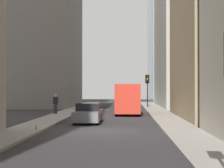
{
  "coord_description": "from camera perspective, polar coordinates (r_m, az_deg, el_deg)",
  "views": [
    {
      "loc": [
        -22.1,
        -1.45,
        2.45
      ],
      "look_at": [
        15.55,
        0.12,
        2.89
      ],
      "focal_mm": 62.29,
      "sensor_mm": 36.0,
      "label": 1
    }
  ],
  "objects": [
    {
      "name": "delivery_truck",
      "position": [
        36.51,
        2.31,
        -2.23
      ],
      "size": [
        6.46,
        2.25,
        2.84
      ],
      "color": "red",
      "rests_on": "ground_plane"
    },
    {
      "name": "sidewalk_right",
      "position": [
        23.01,
        -12.69,
        -6.59
      ],
      "size": [
        90.0,
        2.2,
        0.14
      ],
      "primitive_type": "cube",
      "color": "gray",
      "rests_on": "ground_plane"
    },
    {
      "name": "building_right_far",
      "position": [
        54.09,
        -10.64,
        8.39
      ],
      "size": [
        14.62,
        10.0,
        21.91
      ],
      "color": "gray",
      "rests_on": "ground_plane"
    },
    {
      "name": "discarded_bottle",
      "position": [
        22.07,
        -11.09,
        -6.38
      ],
      "size": [
        0.07,
        0.07,
        0.27
      ],
      "color": "brown",
      "rests_on": "sidewalk_right"
    },
    {
      "name": "traffic_light_midblock",
      "position": [
        49.38,
        5.21,
        0.12
      ],
      "size": [
        0.43,
        0.52,
        4.07
      ],
      "color": "black",
      "rests_on": "sidewalk_left"
    },
    {
      "name": "sidewalk_left",
      "position": [
        22.44,
        10.26,
        -6.75
      ],
      "size": [
        90.0,
        2.2,
        0.14
      ],
      "primitive_type": "cube",
      "color": "gray",
      "rests_on": "ground_plane"
    },
    {
      "name": "hatchback_grey",
      "position": [
        27.75,
        -3.52,
        -4.36
      ],
      "size": [
        4.3,
        1.78,
        1.42
      ],
      "color": "slate",
      "rests_on": "ground_plane"
    },
    {
      "name": "pedestrian",
      "position": [
        35.93,
        -8.29,
        -2.78
      ],
      "size": [
        0.26,
        0.44,
        1.8
      ],
      "color": "#33333D",
      "rests_on": "sidewalk_right"
    },
    {
      "name": "ground_plane",
      "position": [
        22.29,
        -1.37,
        -6.98
      ],
      "size": [
        135.0,
        135.0,
        0.0
      ],
      "primitive_type": "plane",
      "color": "#302D30"
    }
  ]
}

